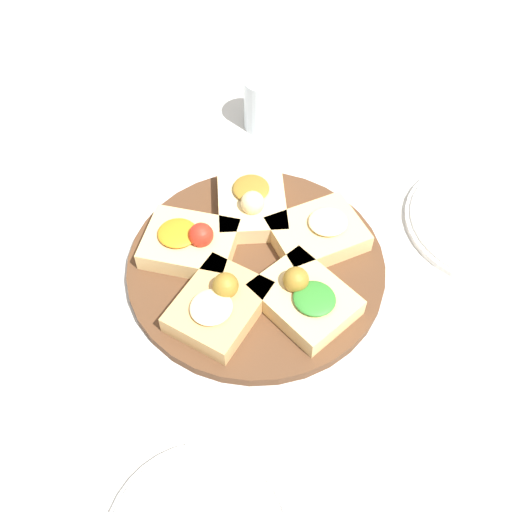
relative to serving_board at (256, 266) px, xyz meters
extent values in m
plane|color=beige|center=(0.00, 0.00, -0.01)|extent=(3.00, 3.00, 0.00)
cylinder|color=#51331E|center=(0.00, 0.00, 0.00)|extent=(0.39, 0.39, 0.02)
cube|color=#DBB775|center=(-0.05, 0.09, 0.02)|extent=(0.15, 0.17, 0.03)
ellipsoid|color=beige|center=(-0.05, 0.11, 0.04)|extent=(0.08, 0.08, 0.01)
cube|color=#E5C689|center=(-0.10, -0.01, 0.02)|extent=(0.14, 0.12, 0.03)
ellipsoid|color=olive|center=(-0.12, -0.01, 0.04)|extent=(0.07, 0.06, 0.01)
sphere|color=beige|center=(-0.08, -0.01, 0.05)|extent=(0.04, 0.04, 0.04)
cube|color=#DBB775|center=(-0.02, -0.10, 0.02)|extent=(0.13, 0.15, 0.03)
ellipsoid|color=orange|center=(-0.02, -0.12, 0.04)|extent=(0.07, 0.07, 0.01)
sphere|color=red|center=(-0.02, -0.08, 0.05)|extent=(0.04, 0.04, 0.04)
cube|color=tan|center=(0.09, -0.05, 0.02)|extent=(0.17, 0.15, 0.03)
ellipsoid|color=beige|center=(0.11, -0.06, 0.04)|extent=(0.08, 0.08, 0.01)
sphere|color=olive|center=(0.07, -0.04, 0.05)|extent=(0.04, 0.04, 0.04)
cube|color=#DBB775|center=(0.07, 0.07, 0.02)|extent=(0.17, 0.17, 0.03)
ellipsoid|color=#2D7A28|center=(0.08, 0.08, 0.04)|extent=(0.08, 0.08, 0.01)
sphere|color=olive|center=(0.06, 0.06, 0.05)|extent=(0.04, 0.04, 0.04)
cylinder|color=white|center=(-0.11, 0.36, 0.00)|extent=(0.26, 0.26, 0.01)
torus|color=white|center=(-0.11, 0.36, 0.00)|extent=(0.24, 0.24, 0.01)
cylinder|color=silver|center=(-0.33, 0.00, 0.04)|extent=(0.07, 0.07, 0.10)
camera|label=1|loc=(0.54, 0.02, 0.73)|focal=42.00mm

